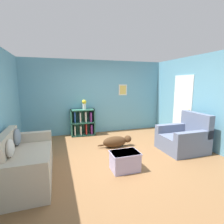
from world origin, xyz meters
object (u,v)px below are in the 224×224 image
couch (23,163)px  vase (84,104)px  recliner_chair (184,138)px  dog (116,141)px  coffee_table (125,160)px  bookshelf (83,122)px

couch → vase: bearing=57.7°
recliner_chair → dog: 1.85m
couch → recliner_chair: size_ratio=1.74×
couch → coffee_table: bearing=-8.0°
bookshelf → dog: 1.66m
couch → bookshelf: (1.51, 2.50, 0.12)m
coffee_table → vase: vase is taller
dog → vase: 1.84m
bookshelf → vase: vase is taller
bookshelf → vase: (0.06, -0.02, 0.65)m
recliner_chair → coffee_table: bearing=-164.6°
bookshelf → recliner_chair: (2.39, -2.25, -0.11)m
couch → dog: (2.24, 1.05, -0.16)m
coffee_table → dog: bearing=78.3°
dog → vase: size_ratio=3.03×
coffee_table → dog: size_ratio=0.59×
vase → coffee_table: bearing=-81.8°
recliner_chair → coffee_table: (-1.94, -0.53, -0.13)m
couch → vase: size_ratio=5.61×
coffee_table → vase: 2.93m
bookshelf → vase: size_ratio=2.77×
dog → bookshelf: bearing=116.7°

